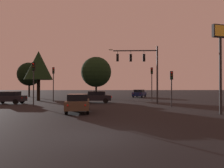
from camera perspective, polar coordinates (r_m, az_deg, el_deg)
The scene contains 14 objects.
ground_plane at distance 33.63m, azimuth -2.23°, elevation -4.32°, with size 168.00×168.00×0.00m, color black.
traffic_signal_mast_arm at distance 25.60m, azimuth 8.21°, elevation 5.55°, with size 6.01×0.66×7.04m.
traffic_light_corner_left at distance 22.79m, azimuth 16.02°, elevation 0.70°, with size 0.33×0.37×3.77m.
traffic_light_corner_right at distance 29.98m, azimuth 10.87°, elevation 1.74°, with size 0.32×0.36×4.83m.
traffic_light_median at distance 30.28m, azimuth -15.79°, elevation 1.74°, with size 0.34×0.38×4.85m.
traffic_light_far_side at distance 23.56m, azimuth -20.73°, elevation 2.20°, with size 0.31×0.35×4.70m.
car_nearside_lane at distance 17.61m, azimuth -9.28°, elevation -5.09°, with size 2.14×4.40×1.52m.
car_crossing_left at distance 27.47m, azimuth -4.37°, elevation -3.49°, with size 4.19×2.11×1.52m.
car_crossing_right at distance 28.72m, azimuth -26.37°, elevation -3.31°, with size 4.10×2.08×1.52m.
car_far_lane at distance 40.86m, azimuth 7.50°, elevation -2.54°, with size 3.37×4.58×1.52m.
store_sign_illuminated at distance 18.36m, azimuth 27.60°, elevation 8.61°, with size 1.42×0.60×6.95m.
tree_behind_sign at distance 45.64m, azimuth -21.77°, elevation 2.52°, with size 4.74×4.74×7.02m.
tree_left_far at distance 38.67m, azimuth -4.38°, elevation 3.31°, with size 5.61×5.61×7.63m.
tree_center_horizon at distance 33.14m, azimuth -19.51°, elevation 4.78°, with size 4.18×4.18×7.45m.
Camera 1 is at (0.44, -9.06, 2.17)m, focal length 33.31 mm.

